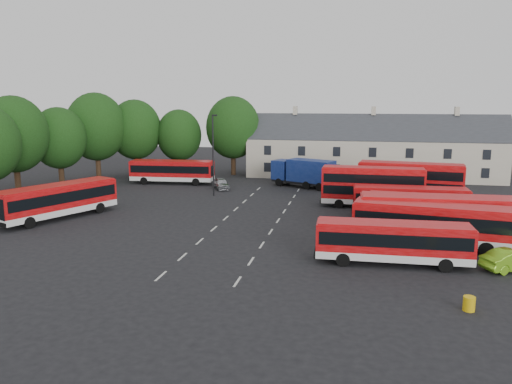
% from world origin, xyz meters
% --- Properties ---
extents(ground, '(140.00, 140.00, 0.00)m').
position_xyz_m(ground, '(0.00, 0.00, 0.00)').
color(ground, black).
rests_on(ground, ground).
extents(lane_markings, '(5.15, 33.80, 0.01)m').
position_xyz_m(lane_markings, '(2.50, 2.00, 0.01)').
color(lane_markings, beige).
rests_on(lane_markings, ground).
extents(treeline, '(29.92, 32.59, 12.01)m').
position_xyz_m(treeline, '(-20.74, 19.36, 6.68)').
color(treeline, black).
rests_on(treeline, ground).
extents(terrace_houses, '(35.70, 7.13, 10.06)m').
position_xyz_m(terrace_houses, '(14.00, 30.00, 3.86)').
color(terrace_houses, beige).
rests_on(terrace_houses, ground).
extents(bus_row_a, '(10.28, 2.61, 2.89)m').
position_xyz_m(bus_row_a, '(14.52, -8.68, 1.74)').
color(bus_row_a, silver).
rests_on(bus_row_a, ground).
extents(bus_row_b, '(11.93, 4.36, 3.30)m').
position_xyz_m(bus_row_b, '(17.69, -3.85, 1.98)').
color(bus_row_b, silver).
rests_on(bus_row_b, ground).
extents(bus_row_c, '(12.34, 3.15, 3.47)m').
position_xyz_m(bus_row_c, '(18.49, -1.32, 2.09)').
color(bus_row_c, silver).
rests_on(bus_row_c, ground).
extents(bus_row_d, '(10.41, 3.54, 2.89)m').
position_xyz_m(bus_row_d, '(18.11, 1.96, 1.73)').
color(bus_row_d, silver).
rests_on(bus_row_d, ground).
extents(bus_row_e, '(10.50, 2.63, 2.96)m').
position_xyz_m(bus_row_e, '(16.97, 5.53, 1.78)').
color(bus_row_e, silver).
rests_on(bus_row_e, ground).
extents(bus_dd_south, '(10.30, 2.51, 4.21)m').
position_xyz_m(bus_dd_south, '(13.61, 9.59, 2.40)').
color(bus_dd_south, silver).
rests_on(bus_dd_south, ground).
extents(bus_dd_north, '(11.00, 3.94, 4.41)m').
position_xyz_m(bus_dd_north, '(17.60, 12.41, 2.51)').
color(bus_dd_north, silver).
rests_on(bus_dd_north, ground).
extents(bus_west, '(7.03, 11.55, 3.25)m').
position_xyz_m(bus_west, '(-15.30, -1.29, 1.95)').
color(bus_west, silver).
rests_on(bus_west, ground).
extents(bus_north, '(11.09, 3.22, 3.10)m').
position_xyz_m(bus_north, '(-11.97, 19.48, 1.86)').
color(bus_north, silver).
rests_on(bus_north, ground).
extents(box_truck, '(8.46, 5.68, 3.56)m').
position_xyz_m(box_truck, '(5.39, 20.28, 2.00)').
color(box_truck, black).
rests_on(box_truck, ground).
extents(silver_car, '(3.19, 4.23, 1.34)m').
position_xyz_m(silver_car, '(-4.58, 17.02, 0.67)').
color(silver_car, '#A1A3A9').
rests_on(silver_car, ground).
extents(grit_bin, '(0.62, 0.62, 0.78)m').
position_xyz_m(grit_bin, '(18.04, -15.70, 0.39)').
color(grit_bin, gold).
rests_on(grit_bin, ground).
extents(lamppost, '(0.65, 0.39, 9.35)m').
position_xyz_m(lamppost, '(-4.22, 12.52, 4.99)').
color(lamppost, black).
rests_on(lamppost, ground).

